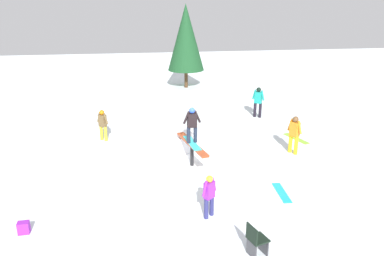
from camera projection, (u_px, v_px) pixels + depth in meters
ground_plane at (192, 165)px, 14.25m from camera, size 60.00×60.00×0.00m
rail_feature at (192, 147)px, 13.99m from camera, size 2.53×0.89×0.91m
snow_kicker_ramp at (175, 139)px, 15.84m from camera, size 2.11×1.89×0.69m
main_rider_on_rail at (192, 126)px, 13.72m from camera, size 1.53×0.69×1.38m
bystander_teal at (258, 101)px, 19.59m from camera, size 0.48×0.60×1.61m
bystander_brown at (103, 124)px, 16.44m from camera, size 0.48×0.54×1.41m
bystander_purple at (209, 194)px, 10.70m from camera, size 0.44×0.51×1.32m
bystander_orange at (294, 133)px, 15.05m from camera, size 0.65×0.42×1.58m
loose_snowboard_lime at (296, 139)px, 16.87m from camera, size 1.48×0.74×0.02m
loose_snowboard_cyan at (282, 193)px, 12.24m from camera, size 1.31×0.35×0.02m
folding_chair at (256, 241)px, 9.18m from camera, size 0.56×0.56×0.88m
backpack_on_snow at (24, 228)px, 10.13m from camera, size 0.24×0.31×0.34m
pine_tree_near at (186, 38)px, 25.17m from camera, size 2.48×2.48×5.63m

